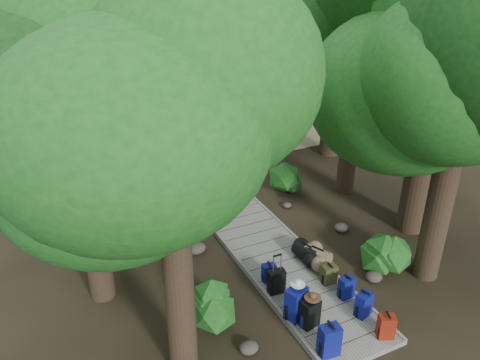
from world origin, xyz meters
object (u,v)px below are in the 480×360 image
backpack_left_d (269,272)px  kayak (83,132)px  lone_suitcase_on_sand (175,135)px  duffel_right_black (306,252)px  backpack_right_c (347,287)px  suitcase_on_boardwalk (276,282)px  backpack_left_b (310,312)px  duffel_right_khaki (317,256)px  backpack_right_d (329,273)px  backpack_left_a (330,339)px  backpack_right_b (364,303)px  sun_lounger (214,113)px  backpack_left_c (296,302)px  backpack_right_a (386,326)px

backpack_left_d → kayak: backpack_left_d is taller
lone_suitcase_on_sand → duffel_right_black: bearing=-100.5°
backpack_right_c → kayak: 14.28m
backpack_right_c → suitcase_on_boardwalk: suitcase_on_boardwalk is taller
backpack_left_b → duffel_right_khaki: backpack_left_b is taller
backpack_right_d → duffel_right_khaki: backpack_right_d is taller
backpack_left_a → suitcase_on_boardwalk: bearing=95.6°
backpack_left_d → duffel_right_khaki: backpack_left_d is taller
backpack_left_a → duffel_right_black: 3.18m
duffel_right_black → backpack_left_d: bearing=-175.0°
backpack_left_d → backpack_right_d: 1.45m
backpack_right_b → lone_suitcase_on_sand: size_ratio=1.00×
duffel_right_khaki → suitcase_on_boardwalk: size_ratio=1.09×
backpack_left_a → lone_suitcase_on_sand: (0.99, 12.48, -0.16)m
backpack_right_c → duffel_right_black: backpack_right_c is taller
duffel_right_khaki → duffel_right_black: 0.32m
backpack_left_d → backpack_right_d: bearing=-19.4°
duffel_right_khaki → sun_lounger: sun_lounger is taller
backpack_left_c → sun_lounger: size_ratio=0.48×
backpack_right_b → backpack_right_c: size_ratio=1.09×
backpack_left_a → duffel_right_khaki: 3.00m
backpack_right_a → kayak: backpack_right_a is taller
backpack_left_c → backpack_right_d: size_ratio=1.62×
backpack_right_b → backpack_right_c: bearing=71.6°
backpack_right_b → duffel_right_black: (-0.00, 2.29, -0.10)m
backpack_left_a → backpack_left_b: 0.84m
backpack_left_a → duffel_right_khaki: backpack_left_a is taller
backpack_right_d → suitcase_on_boardwalk: suitcase_on_boardwalk is taller
backpack_right_b → backpack_right_c: 0.65m
duffel_right_black → lone_suitcase_on_sand: lone_suitcase_on_sand is taller
backpack_left_d → backpack_right_a: 2.98m
backpack_left_a → backpack_left_c: bearing=97.3°
duffel_right_black → kayak: bearing=97.8°
backpack_right_c → duffel_right_khaki: 1.37m
suitcase_on_boardwalk → lone_suitcase_on_sand: suitcase_on_boardwalk is taller
backpack_right_c → suitcase_on_boardwalk: size_ratio=0.95×
duffel_right_black → sun_lounger: size_ratio=0.39×
backpack_left_b → suitcase_on_boardwalk: bearing=83.8°
backpack_right_c → duffel_right_black: (-0.03, 1.64, -0.08)m
lone_suitcase_on_sand → backpack_left_b: bearing=-106.9°
lone_suitcase_on_sand → kayak: lone_suitcase_on_sand is taller
backpack_right_b → lone_suitcase_on_sand: 11.90m
backpack_right_b → backpack_left_d: bearing=107.6°
backpack_left_c → backpack_right_a: size_ratio=1.42×
backpack_left_a → backpack_left_b: backpack_left_a is taller
kayak → backpack_left_b: bearing=-94.7°
backpack_right_b → lone_suitcase_on_sand: (-0.35, 11.89, -0.10)m
backpack_left_b → backpack_left_d: bearing=80.4°
backpack_right_c → kayak: backpack_right_c is taller
backpack_left_d → backpack_right_a: bearing=-54.7°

